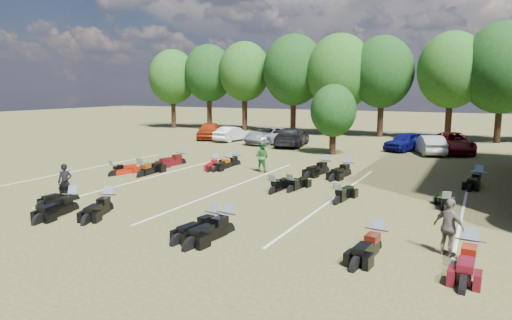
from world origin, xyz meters
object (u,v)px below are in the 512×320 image
Objects in this scene: car_0 at (209,131)px; car_4 at (406,141)px; person_green at (262,157)px; motorcycle_14 at (182,164)px; person_grey at (449,227)px; motorcycle_0 at (73,200)px; motorcycle_3 at (227,233)px; motorcycle_7 at (113,176)px; person_black at (65,182)px.

car_4 is at bearing -25.00° from car_0.
motorcycle_14 is (-5.61, 0.16, -0.85)m from person_green.
car_0 is at bearing -13.63° from person_grey.
motorcycle_0 is 8.02m from motorcycle_3.
person_green reaches higher than car_4.
person_grey reaches higher than motorcycle_7.
motorcycle_0 is at bearing 32.18° from person_grey.
motorcycle_0 is 0.82× the size of motorcycle_3.
car_4 is 2.43× the size of person_green.
person_green is 13.92m from person_grey.
motorcycle_7 is 4.94m from motorcycle_14.
car_4 is 2.53× the size of person_grey.
car_0 is at bearing -46.61° from person_green.
person_black is (7.33, -22.57, -0.01)m from car_0.
motorcycle_14 is at bearing -0.42° from person_green.
person_grey is 18.57m from motorcycle_14.
motorcycle_3 is at bearing -70.72° from car_4.
person_black is 8.27m from motorcycle_3.
motorcycle_7 is at bearing 120.48° from motorcycle_0.
motorcycle_7 is (-2.38, 4.78, 0.00)m from motorcycle_0.
car_0 is 14.20m from motorcycle_14.
car_4 is 13.99m from person_green.
motorcycle_14 is (-15.94, 9.49, -0.82)m from person_grey.
person_black is 5.44m from motorcycle_7.
motorcycle_7 is at bearing -97.90° from car_0.
motorcycle_0 is at bearing 128.36° from motorcycle_7.
motorcycle_0 is (-4.18, -9.47, -0.85)m from person_green.
car_4 is 24.59m from person_black.
person_grey is 14.53m from motorcycle_0.
person_grey is (10.32, -9.33, -0.03)m from person_green.
car_4 is 21.38m from motorcycle_7.
motorcycle_7 is at bearing -92.73° from motorcycle_14.
motorcycle_0 is (7.56, -22.41, -0.78)m from car_0.
person_black is at bearing 32.79° from person_grey.
person_green is 0.70× the size of motorcycle_3.
person_grey is (4.48, -22.05, 0.11)m from car_4.
car_0 reaches higher than motorcycle_7.
person_grey is at bearing 176.55° from motorcycle_7.
person_grey reaches higher than motorcycle_3.
car_4 is at bearing -46.88° from person_grey.
person_green is at bearing -10.48° from person_grey.
motorcycle_3 is 1.15× the size of motorcycle_7.
motorcycle_3 is at bearing 40.73° from person_grey.
person_black reaches higher than motorcycle_3.
person_black is at bearing -141.03° from motorcycle_0.
car_4 reaches higher than motorcycle_14.
person_green is (-5.84, -12.72, 0.15)m from car_4.
person_grey is at bearing -34.72° from person_black.
motorcycle_7 is (5.18, -17.63, -0.78)m from car_0.
person_grey is 0.82× the size of motorcycle_0.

